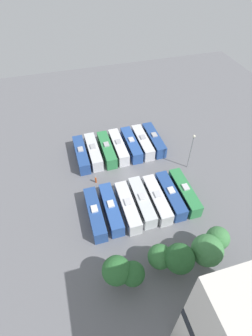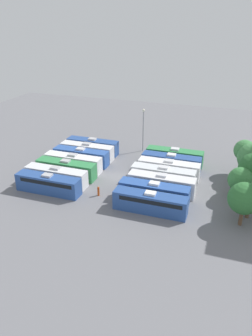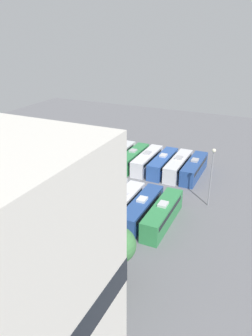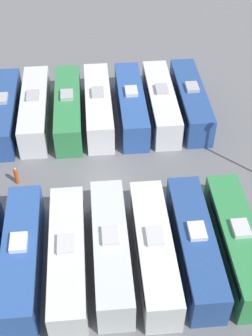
{
  "view_description": "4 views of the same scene",
  "coord_description": "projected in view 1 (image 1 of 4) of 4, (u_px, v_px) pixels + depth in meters",
  "views": [
    {
      "loc": [
        12.04,
        38.84,
        43.71
      ],
      "look_at": [
        0.25,
        -1.51,
        1.44
      ],
      "focal_mm": 28.0,
      "sensor_mm": 36.0,
      "label": 1
    },
    {
      "loc": [
        50.91,
        19.49,
        27.0
      ],
      "look_at": [
        0.33,
        1.9,
        2.23
      ],
      "focal_mm": 35.0,
      "sensor_mm": 36.0,
      "label": 2
    },
    {
      "loc": [
        -21.51,
        46.8,
        25.74
      ],
      "look_at": [
        1.16,
        -1.59,
        2.64
      ],
      "focal_mm": 35.0,
      "sensor_mm": 36.0,
      "label": 3
    },
    {
      "loc": [
        0.61,
        29.15,
        29.17
      ],
      "look_at": [
        -1.8,
        1.92,
        3.21
      ],
      "focal_mm": 50.0,
      "sensor_mm": 36.0,
      "label": 4
    }
  ],
  "objects": [
    {
      "name": "bus_0",
      "position": [
        154.0,
        140.0,
        66.48
      ],
      "size": [
        2.52,
        11.29,
        3.37
      ],
      "color": "#284C93",
      "rests_on": "ground_plane"
    },
    {
      "name": "bus_1",
      "position": [
        143.0,
        142.0,
        65.81
      ],
      "size": [
        2.52,
        11.29,
        3.37
      ],
      "color": "silver",
      "rests_on": "ground_plane"
    },
    {
      "name": "bus_6",
      "position": [
        81.0,
        154.0,
        62.59
      ],
      "size": [
        2.52,
        11.29,
        3.37
      ],
      "color": "#284C93",
      "rests_on": "ground_plane"
    },
    {
      "name": "light_pole",
      "position": [
        192.0,
        147.0,
        57.51
      ],
      "size": [
        0.6,
        0.6,
        9.44
      ],
      "color": "gray",
      "rests_on": "ground_plane"
    },
    {
      "name": "bus_10",
      "position": [
        142.0,
        201.0,
        52.62
      ],
      "size": [
        2.52,
        11.29,
        3.37
      ],
      "color": "silver",
      "rests_on": "ground_plane"
    },
    {
      "name": "bus_3",
      "position": [
        118.0,
        147.0,
        64.55
      ],
      "size": [
        2.52,
        11.29,
        3.37
      ],
      "color": "white",
      "rests_on": "ground_plane"
    },
    {
      "name": "bus_13",
      "position": [
        95.0,
        214.0,
        50.53
      ],
      "size": [
        2.52,
        11.29,
        3.37
      ],
      "color": "#284C93",
      "rests_on": "ground_plane"
    },
    {
      "name": "tree_5",
      "position": [
        116.0,
        270.0,
        40.0
      ],
      "size": [
        4.55,
        4.55,
        6.59
      ],
      "color": "brown",
      "rests_on": "ground_plane"
    },
    {
      "name": "bus_5",
      "position": [
        93.0,
        151.0,
        63.33
      ],
      "size": [
        2.52,
        11.29,
        3.37
      ],
      "color": "silver",
      "rests_on": "ground_plane"
    },
    {
      "name": "bus_12",
      "position": [
        111.0,
        209.0,
        51.34
      ],
      "size": [
        2.52,
        11.29,
        3.37
      ],
      "color": "#2D56A8",
      "rests_on": "ground_plane"
    },
    {
      "name": "tree_1",
      "position": [
        207.0,
        250.0,
        42.02
      ],
      "size": [
        5.2,
        5.2,
        7.2
      ],
      "color": "brown",
      "rests_on": "ground_plane"
    },
    {
      "name": "bus_7",
      "position": [
        184.0,
        192.0,
        54.35
      ],
      "size": [
        2.52,
        11.29,
        3.37
      ],
      "color": "#338C4C",
      "rests_on": "ground_plane"
    },
    {
      "name": "bus_11",
      "position": [
        128.0,
        207.0,
        51.69
      ],
      "size": [
        2.52,
        11.29,
        3.37
      ],
      "color": "silver",
      "rests_on": "ground_plane"
    },
    {
      "name": "worker_person",
      "position": [
        96.0,
        180.0,
        57.88
      ],
      "size": [
        0.36,
        0.36,
        1.77
      ],
      "color": "#CC4C19",
      "rests_on": "ground_plane"
    },
    {
      "name": "tree_2",
      "position": [
        180.0,
        259.0,
        40.84
      ],
      "size": [
        4.79,
        4.79,
        7.19
      ],
      "color": "brown",
      "rests_on": "ground_plane"
    },
    {
      "name": "bus_9",
      "position": [
        157.0,
        199.0,
        53.01
      ],
      "size": [
        2.52,
        11.29,
        3.37
      ],
      "color": "white",
      "rests_on": "ground_plane"
    },
    {
      "name": "tree_4",
      "position": [
        133.0,
        274.0,
        40.35
      ],
      "size": [
        3.87,
        3.87,
        5.56
      ],
      "color": "brown",
      "rests_on": "ground_plane"
    },
    {
      "name": "ground_plane",
      "position": [
        129.0,
        177.0,
        59.66
      ],
      "size": [
        117.45,
        117.45,
        0.0
      ],
      "primitive_type": "plane",
      "color": "slate"
    },
    {
      "name": "bus_2",
      "position": [
        131.0,
        144.0,
        65.15
      ],
      "size": [
        2.52,
        11.29,
        3.37
      ],
      "color": "#2D56A8",
      "rests_on": "ground_plane"
    },
    {
      "name": "bus_4",
      "position": [
        107.0,
        149.0,
        63.86
      ],
      "size": [
        2.52,
        11.29,
        3.37
      ],
      "color": "#338C4C",
      "rests_on": "ground_plane"
    },
    {
      "name": "tree_3",
      "position": [
        160.0,
        257.0,
        42.38
      ],
      "size": [
        4.06,
        4.06,
        5.58
      ],
      "color": "brown",
      "rests_on": "ground_plane"
    },
    {
      "name": "tree_0",
      "position": [
        218.0,
        238.0,
        43.34
      ],
      "size": [
        3.89,
        3.89,
        6.78
      ],
      "color": "brown",
      "rests_on": "ground_plane"
    },
    {
      "name": "bus_8",
      "position": [
        170.0,
        195.0,
        53.75
      ],
      "size": [
        2.52,
        11.29,
        3.37
      ],
      "color": "#284C93",
      "rests_on": "ground_plane"
    }
  ]
}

